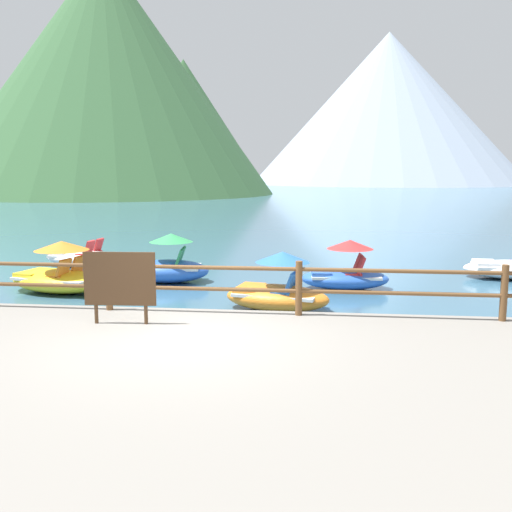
% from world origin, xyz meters
% --- Properties ---
extents(ground_plane, '(200.00, 200.00, 0.00)m').
position_xyz_m(ground_plane, '(0.00, 40.00, 0.00)').
color(ground_plane, '#38607A').
extents(promenade_dock, '(28.00, 8.00, 0.40)m').
position_xyz_m(promenade_dock, '(0.00, -2.20, 0.20)').
color(promenade_dock, gray).
rests_on(promenade_dock, ground).
extents(dock_railing, '(23.92, 0.12, 0.95)m').
position_xyz_m(dock_railing, '(-0.00, 1.55, 0.97)').
color(dock_railing, brown).
rests_on(dock_railing, promenade_dock).
extents(sign_board, '(1.18, 0.12, 1.19)m').
position_xyz_m(sign_board, '(-1.17, 0.66, 1.13)').
color(sign_board, beige).
rests_on(sign_board, promenade_dock).
extents(pedal_boat_0, '(2.22, 1.33, 1.21)m').
position_xyz_m(pedal_boat_0, '(2.69, 5.79, 0.40)').
color(pedal_boat_0, blue).
rests_on(pedal_boat_0, ground).
extents(pedal_boat_1, '(2.65, 1.49, 0.83)m').
position_xyz_m(pedal_boat_1, '(7.23, 7.69, 0.26)').
color(pedal_boat_1, white).
rests_on(pedal_boat_1, ground).
extents(pedal_boat_2, '(2.75, 1.89, 1.23)m').
position_xyz_m(pedal_boat_2, '(-4.13, 4.67, 0.41)').
color(pedal_boat_2, yellow).
rests_on(pedal_boat_2, ground).
extents(pedal_boat_3, '(2.39, 1.60, 1.24)m').
position_xyz_m(pedal_boat_3, '(1.19, 3.46, 0.41)').
color(pedal_boat_3, orange).
rests_on(pedal_boat_3, ground).
extents(pedal_boat_5, '(2.55, 1.63, 0.81)m').
position_xyz_m(pedal_boat_5, '(-5.15, 8.46, 0.24)').
color(pedal_boat_5, white).
rests_on(pedal_boat_5, ground).
extents(pedal_boat_6, '(2.26, 1.41, 1.28)m').
position_xyz_m(pedal_boat_6, '(-1.86, 6.13, 0.43)').
color(pedal_boat_6, blue).
rests_on(pedal_boat_6, ground).
extents(cliff_headland, '(40.55, 40.55, 28.47)m').
position_xyz_m(cliff_headland, '(-22.63, 61.47, 13.36)').
color(cliff_headland, '#386038').
rests_on(cliff_headland, ground).
extents(distant_peak, '(57.06, 57.06, 31.16)m').
position_xyz_m(distant_peak, '(15.83, 116.85, 15.58)').
color(distant_peak, '#93A3B7').
rests_on(distant_peak, ground).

